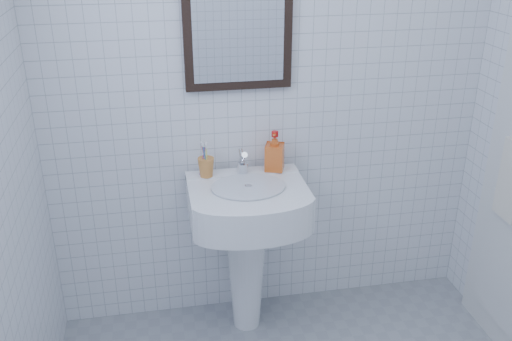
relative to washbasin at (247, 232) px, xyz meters
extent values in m
cube|color=white|center=(0.15, 0.21, 0.68)|extent=(2.20, 0.02, 2.50)
cone|color=white|center=(0.00, 0.02, -0.22)|extent=(0.22, 0.22, 0.69)
cube|color=white|center=(0.00, -0.03, 0.18)|extent=(0.55, 0.39, 0.17)
cube|color=white|center=(0.00, 0.13, 0.26)|extent=(0.55, 0.10, 0.03)
cylinder|color=silver|center=(0.00, -0.06, 0.28)|extent=(0.34, 0.34, 0.01)
cylinder|color=silver|center=(0.00, 0.10, 0.30)|extent=(0.05, 0.05, 0.05)
cylinder|color=silver|center=(0.00, 0.09, 0.36)|extent=(0.03, 0.10, 0.08)
cylinder|color=silver|center=(0.00, 0.12, 0.34)|extent=(0.03, 0.05, 0.10)
imported|color=red|center=(0.16, 0.12, 0.37)|extent=(0.11, 0.12, 0.20)
cube|color=black|center=(0.00, 0.20, 0.98)|extent=(0.50, 0.04, 0.62)
cube|color=white|center=(0.00, 0.18, 0.98)|extent=(0.42, 0.00, 0.54)
cube|color=white|center=(1.19, -0.27, 0.30)|extent=(0.03, 0.16, 0.38)
camera|label=1|loc=(-0.40, -2.39, 1.42)|focal=40.00mm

